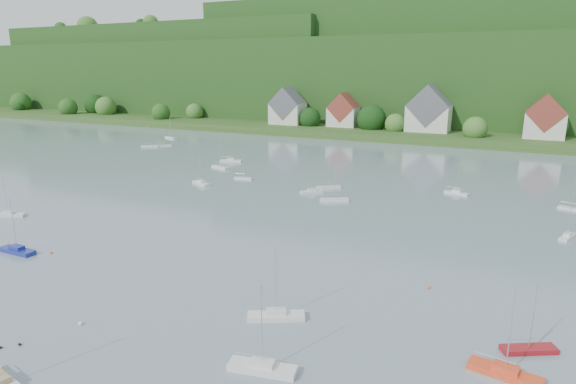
{
  "coord_description": "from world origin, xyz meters",
  "views": [
    {
      "loc": [
        38.78,
        -6.22,
        27.07
      ],
      "look_at": [
        -0.55,
        75.0,
        4.0
      ],
      "focal_mm": 30.44,
      "sensor_mm": 36.0,
      "label": 1
    }
  ],
  "objects_px": {
    "near_sailboat_3": "(276,315)",
    "near_sailboat_4": "(262,367)",
    "near_sailboat_6": "(8,215)",
    "near_sailboat_7": "(529,349)",
    "near_sailboat_5": "(505,372)",
    "near_sailboat_2": "(1,382)",
    "near_sailboat_1": "(17,250)"
  },
  "relations": [
    {
      "from": "near_sailboat_3",
      "to": "near_sailboat_4",
      "type": "bearing_deg",
      "value": -98.41
    },
    {
      "from": "near_sailboat_3",
      "to": "near_sailboat_6",
      "type": "height_order",
      "value": "near_sailboat_3"
    },
    {
      "from": "near_sailboat_4",
      "to": "near_sailboat_7",
      "type": "distance_m",
      "value": 26.18
    },
    {
      "from": "near_sailboat_3",
      "to": "near_sailboat_5",
      "type": "height_order",
      "value": "near_sailboat_5"
    },
    {
      "from": "near_sailboat_2",
      "to": "near_sailboat_1",
      "type": "bearing_deg",
      "value": 154.79
    },
    {
      "from": "near_sailboat_3",
      "to": "near_sailboat_7",
      "type": "bearing_deg",
      "value": -16.9
    },
    {
      "from": "near_sailboat_1",
      "to": "near_sailboat_2",
      "type": "distance_m",
      "value": 35.35
    },
    {
      "from": "near_sailboat_1",
      "to": "near_sailboat_4",
      "type": "xyz_separation_m",
      "value": [
        47.48,
        -9.86,
        0.0
      ]
    },
    {
      "from": "near_sailboat_4",
      "to": "near_sailboat_2",
      "type": "bearing_deg",
      "value": -159.28
    },
    {
      "from": "near_sailboat_2",
      "to": "near_sailboat_6",
      "type": "relative_size",
      "value": 1.04
    },
    {
      "from": "near_sailboat_2",
      "to": "near_sailboat_6",
      "type": "height_order",
      "value": "near_sailboat_2"
    },
    {
      "from": "near_sailboat_6",
      "to": "near_sailboat_3",
      "type": "bearing_deg",
      "value": -41.03
    },
    {
      "from": "near_sailboat_4",
      "to": "near_sailboat_5",
      "type": "distance_m",
      "value": 21.96
    },
    {
      "from": "near_sailboat_3",
      "to": "near_sailboat_1",
      "type": "bearing_deg",
      "value": 150.84
    },
    {
      "from": "near_sailboat_1",
      "to": "near_sailboat_7",
      "type": "distance_m",
      "value": 69.62
    },
    {
      "from": "near_sailboat_3",
      "to": "near_sailboat_6",
      "type": "xyz_separation_m",
      "value": [
        -62.51,
        12.14,
        -0.02
      ]
    },
    {
      "from": "near_sailboat_3",
      "to": "near_sailboat_7",
      "type": "xyz_separation_m",
      "value": [
        25.29,
        5.06,
        -0.12
      ]
    },
    {
      "from": "near_sailboat_1",
      "to": "near_sailboat_7",
      "type": "height_order",
      "value": "near_sailboat_1"
    },
    {
      "from": "near_sailboat_5",
      "to": "near_sailboat_7",
      "type": "relative_size",
      "value": 1.19
    },
    {
      "from": "near_sailboat_1",
      "to": "near_sailboat_7",
      "type": "bearing_deg",
      "value": 3.59
    },
    {
      "from": "near_sailboat_3",
      "to": "near_sailboat_4",
      "type": "height_order",
      "value": "near_sailboat_4"
    },
    {
      "from": "near_sailboat_5",
      "to": "near_sailboat_4",
      "type": "bearing_deg",
      "value": -146.07
    },
    {
      "from": "near_sailboat_5",
      "to": "near_sailboat_6",
      "type": "relative_size",
      "value": 1.09
    },
    {
      "from": "near_sailboat_6",
      "to": "near_sailboat_7",
      "type": "distance_m",
      "value": 88.08
    },
    {
      "from": "near_sailboat_2",
      "to": "near_sailboat_4",
      "type": "xyz_separation_m",
      "value": [
        19.58,
        11.85,
        0.01
      ]
    },
    {
      "from": "near_sailboat_2",
      "to": "near_sailboat_5",
      "type": "height_order",
      "value": "near_sailboat_5"
    },
    {
      "from": "near_sailboat_1",
      "to": "near_sailboat_3",
      "type": "distance_m",
      "value": 44.2
    },
    {
      "from": "near_sailboat_5",
      "to": "near_sailboat_6",
      "type": "distance_m",
      "value": 86.78
    },
    {
      "from": "near_sailboat_5",
      "to": "near_sailboat_6",
      "type": "xyz_separation_m",
      "value": [
        -85.89,
        12.41,
        -0.02
      ]
    },
    {
      "from": "near_sailboat_5",
      "to": "near_sailboat_6",
      "type": "height_order",
      "value": "near_sailboat_5"
    },
    {
      "from": "near_sailboat_5",
      "to": "near_sailboat_7",
      "type": "distance_m",
      "value": 5.66
    },
    {
      "from": "near_sailboat_5",
      "to": "near_sailboat_1",
      "type": "bearing_deg",
      "value": -170.72
    }
  ]
}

